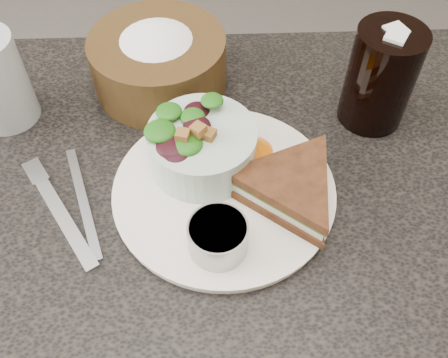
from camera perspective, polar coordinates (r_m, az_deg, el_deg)
dining_table at (r=0.96m, az=-3.00°, el=-16.01°), size 1.00×0.70×0.75m
dinner_plate at (r=0.63m, az=-0.00°, el=-1.34°), size 0.28×0.28×0.01m
sandwich at (r=0.60m, az=7.56°, el=-0.98°), size 0.23×0.23×0.04m
salad_bowl at (r=0.62m, az=-2.52°, el=4.32°), size 0.17×0.17×0.08m
dressing_ramekin at (r=0.56m, az=-0.70°, el=-6.65°), size 0.09×0.09×0.04m
orange_wedge at (r=0.66m, az=3.30°, el=3.90°), size 0.07×0.07×0.03m
fork at (r=0.64m, az=-17.99°, el=-4.14°), size 0.11×0.15×0.00m
knife at (r=0.65m, az=-15.80°, el=-2.45°), size 0.07×0.17×0.00m
bread_basket at (r=0.75m, az=-7.56°, el=13.93°), size 0.20×0.20×0.11m
cola_glass at (r=0.71m, az=17.56°, el=11.39°), size 0.12×0.12×0.15m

